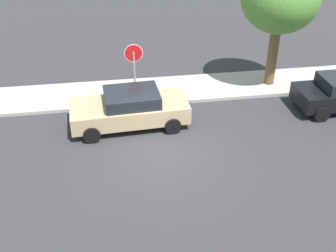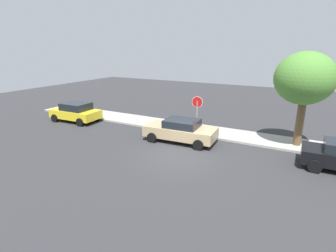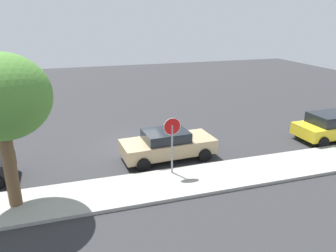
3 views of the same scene
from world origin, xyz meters
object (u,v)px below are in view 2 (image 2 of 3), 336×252
stop_sign (197,109)px  parked_car_yellow (76,112)px  parked_car_tan (181,130)px  street_tree_near_corner (304,79)px

stop_sign → parked_car_yellow: size_ratio=0.66×
parked_car_tan → street_tree_near_corner: bearing=19.3°
stop_sign → parked_car_tan: stop_sign is taller
parked_car_tan → street_tree_near_corner: size_ratio=0.82×
street_tree_near_corner → parked_car_tan: bearing=-160.7°
stop_sign → parked_car_yellow: (-9.97, -1.54, -1.05)m
street_tree_near_corner → parked_car_yellow: bearing=-172.8°
stop_sign → parked_car_tan: size_ratio=0.58×
stop_sign → parked_car_tan: 2.13m
parked_car_yellow → street_tree_near_corner: size_ratio=0.72×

